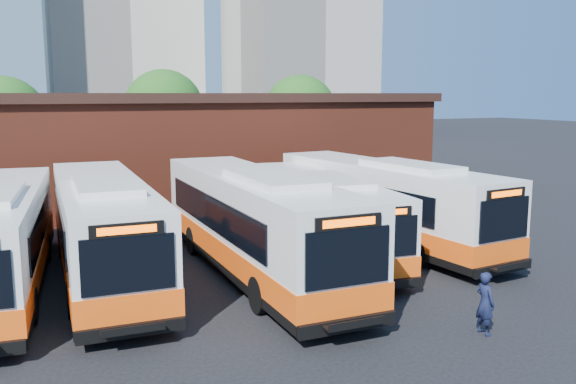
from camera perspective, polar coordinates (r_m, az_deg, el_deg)
name	(u,v)px	position (r m, az deg, el deg)	size (l,w,h in m)	color
ground	(344,294)	(19.90, 5.24, -9.53)	(220.00, 220.00, 0.00)	black
bus_west	(103,232)	(22.02, -16.90, -3.60)	(3.17, 13.44, 3.64)	white
bus_midwest	(255,227)	(21.57, -3.11, -3.29)	(2.97, 13.90, 3.78)	white
bus_mideast	(320,217)	(24.44, 3.05, -2.36)	(3.70, 12.17, 3.27)	white
bus_east	(384,205)	(26.43, 9.01, -1.22)	(4.06, 13.50, 3.63)	white
transit_worker	(485,303)	(17.30, 17.96, -9.86)	(0.63, 0.41, 1.72)	#111733
depot_building	(184,145)	(37.70, -9.74, 4.33)	(28.60, 12.60, 6.40)	maroon
tree_west	(4,118)	(48.44, -25.05, 6.30)	(6.00, 6.00, 7.65)	#382314
tree_mid	(164,109)	(51.67, -11.54, 7.58)	(6.56, 6.56, 8.36)	#382314
tree_east	(300,112)	(52.41, 1.13, 7.51)	(6.24, 6.24, 7.96)	#382314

